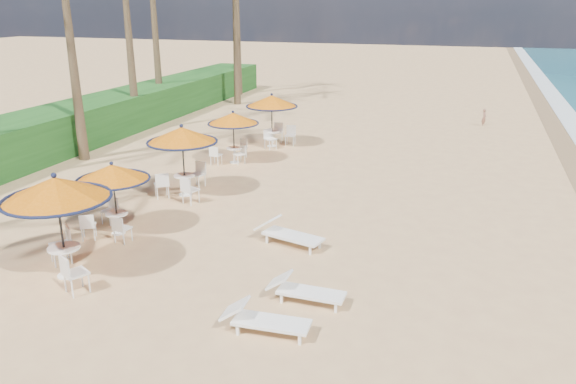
{
  "coord_description": "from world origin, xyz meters",
  "views": [
    {
      "loc": [
        3.99,
        -9.59,
        6.33
      ],
      "look_at": [
        -0.76,
        4.73,
        1.2
      ],
      "focal_mm": 35.0,
      "sensor_mm": 36.0,
      "label": 1
    }
  ],
  "objects_px": {
    "station_4": "(273,108)",
    "station_0": "(57,198)",
    "lounger_near": "(262,319)",
    "lounger_mid": "(303,290)",
    "station_1": "(111,182)",
    "station_2": "(182,144)",
    "lounger_far": "(287,233)",
    "station_3": "(233,125)"
  },
  "relations": [
    {
      "from": "station_0",
      "to": "lounger_far",
      "type": "relative_size",
      "value": 1.27
    },
    {
      "from": "station_0",
      "to": "lounger_mid",
      "type": "bearing_deg",
      "value": 6.1
    },
    {
      "from": "station_3",
      "to": "lounger_mid",
      "type": "relative_size",
      "value": 1.24
    },
    {
      "from": "station_2",
      "to": "station_3",
      "type": "xyz_separation_m",
      "value": [
        -0.05,
        4.33,
        -0.22
      ]
    },
    {
      "from": "station_4",
      "to": "lounger_near",
      "type": "distance_m",
      "value": 15.46
    },
    {
      "from": "lounger_near",
      "to": "lounger_mid",
      "type": "height_order",
      "value": "lounger_near"
    },
    {
      "from": "station_0",
      "to": "lounger_far",
      "type": "distance_m",
      "value": 5.9
    },
    {
      "from": "station_0",
      "to": "lounger_near",
      "type": "xyz_separation_m",
      "value": [
        5.38,
        -0.81,
        -1.7
      ]
    },
    {
      "from": "station_3",
      "to": "lounger_far",
      "type": "relative_size",
      "value": 1.06
    },
    {
      "from": "station_4",
      "to": "lounger_far",
      "type": "height_order",
      "value": "station_4"
    },
    {
      "from": "station_3",
      "to": "lounger_mid",
      "type": "height_order",
      "value": "station_3"
    },
    {
      "from": "station_1",
      "to": "lounger_mid",
      "type": "relative_size",
      "value": 1.22
    },
    {
      "from": "lounger_near",
      "to": "station_0",
      "type": "bearing_deg",
      "value": 168.38
    },
    {
      "from": "station_0",
      "to": "lounger_near",
      "type": "relative_size",
      "value": 1.42
    },
    {
      "from": "lounger_mid",
      "to": "station_2",
      "type": "bearing_deg",
      "value": 137.3
    },
    {
      "from": "station_3",
      "to": "lounger_near",
      "type": "bearing_deg",
      "value": -63.9
    },
    {
      "from": "lounger_mid",
      "to": "station_0",
      "type": "bearing_deg",
      "value": -173.1
    },
    {
      "from": "station_4",
      "to": "station_0",
      "type": "bearing_deg",
      "value": -91.6
    },
    {
      "from": "station_4",
      "to": "lounger_mid",
      "type": "relative_size",
      "value": 1.4
    },
    {
      "from": "station_0",
      "to": "station_2",
      "type": "distance_m",
      "value": 6.29
    },
    {
      "from": "lounger_near",
      "to": "station_1",
      "type": "bearing_deg",
      "value": 146.22
    },
    {
      "from": "station_0",
      "to": "station_2",
      "type": "height_order",
      "value": "station_0"
    },
    {
      "from": "station_2",
      "to": "station_3",
      "type": "relative_size",
      "value": 1.14
    },
    {
      "from": "lounger_near",
      "to": "lounger_mid",
      "type": "xyz_separation_m",
      "value": [
        0.42,
        1.43,
        -0.01
      ]
    },
    {
      "from": "station_3",
      "to": "lounger_far",
      "type": "height_order",
      "value": "station_3"
    },
    {
      "from": "station_1",
      "to": "station_2",
      "type": "xyz_separation_m",
      "value": [
        0.25,
        3.65,
        0.25
      ]
    },
    {
      "from": "station_0",
      "to": "lounger_far",
      "type": "xyz_separation_m",
      "value": [
        4.46,
        3.48,
        -1.67
      ]
    },
    {
      "from": "station_1",
      "to": "lounger_mid",
      "type": "distance_m",
      "value": 6.66
    },
    {
      "from": "lounger_far",
      "to": "lounger_mid",
      "type": "bearing_deg",
      "value": -50.04
    },
    {
      "from": "station_1",
      "to": "lounger_mid",
      "type": "xyz_separation_m",
      "value": [
        6.22,
        -2.01,
        -1.28
      ]
    },
    {
      "from": "station_0",
      "to": "station_3",
      "type": "xyz_separation_m",
      "value": [
        -0.22,
        10.61,
        -0.41
      ]
    },
    {
      "from": "lounger_mid",
      "to": "station_4",
      "type": "bearing_deg",
      "value": 113.22
    },
    {
      "from": "station_3",
      "to": "lounger_near",
      "type": "xyz_separation_m",
      "value": [
        5.6,
        -11.42,
        -1.29
      ]
    },
    {
      "from": "station_0",
      "to": "lounger_mid",
      "type": "relative_size",
      "value": 1.49
    },
    {
      "from": "station_2",
      "to": "lounger_near",
      "type": "distance_m",
      "value": 9.13
    },
    {
      "from": "station_2",
      "to": "station_3",
      "type": "distance_m",
      "value": 4.34
    },
    {
      "from": "lounger_mid",
      "to": "lounger_near",
      "type": "bearing_deg",
      "value": -105.69
    },
    {
      "from": "lounger_near",
      "to": "lounger_mid",
      "type": "relative_size",
      "value": 1.05
    },
    {
      "from": "station_0",
      "to": "station_3",
      "type": "relative_size",
      "value": 1.2
    },
    {
      "from": "station_2",
      "to": "lounger_near",
      "type": "height_order",
      "value": "station_2"
    },
    {
      "from": "lounger_far",
      "to": "station_0",
      "type": "bearing_deg",
      "value": -127.23
    },
    {
      "from": "lounger_mid",
      "to": "station_1",
      "type": "bearing_deg",
      "value": 162.87
    }
  ]
}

